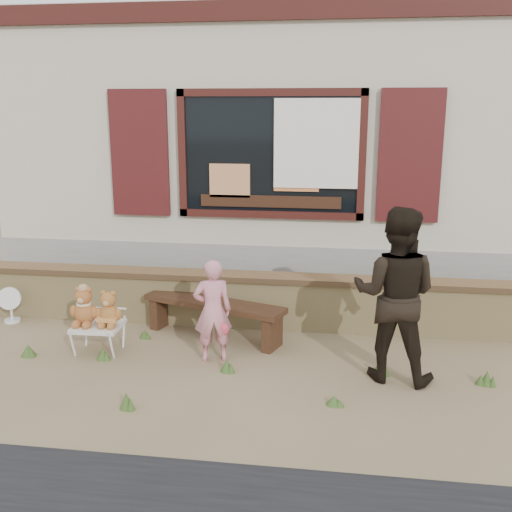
% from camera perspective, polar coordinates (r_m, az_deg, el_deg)
% --- Properties ---
extents(ground, '(80.00, 80.00, 0.00)m').
position_cam_1_polar(ground, '(6.64, -0.75, -9.66)').
color(ground, brown).
rests_on(ground, ground).
extents(shopfront, '(8.04, 5.13, 4.00)m').
position_cam_1_polar(shopfront, '(10.56, 3.07, 10.37)').
color(shopfront, '#A99D88').
rests_on(shopfront, ground).
extents(brick_wall, '(7.10, 0.36, 0.67)m').
position_cam_1_polar(brick_wall, '(7.44, 0.44, -4.19)').
color(brick_wall, tan).
rests_on(brick_wall, ground).
extents(bench, '(1.78, 0.94, 0.45)m').
position_cam_1_polar(bench, '(7.10, -4.03, -5.22)').
color(bench, black).
rests_on(bench, ground).
extents(folding_chair, '(0.53, 0.47, 0.32)m').
position_cam_1_polar(folding_chair, '(6.92, -14.81, -6.57)').
color(folding_chair, beige).
rests_on(folding_chair, ground).
extents(teddy_bear_left, '(0.33, 0.29, 0.44)m').
position_cam_1_polar(teddy_bear_left, '(6.89, -16.03, -4.52)').
color(teddy_bear_left, brown).
rests_on(teddy_bear_left, folding_chair).
extents(teddy_bear_right, '(0.31, 0.27, 0.41)m').
position_cam_1_polar(teddy_bear_right, '(6.79, -13.83, -4.79)').
color(teddy_bear_right, brown).
rests_on(teddy_bear_right, folding_chair).
extents(child, '(0.47, 0.37, 1.12)m').
position_cam_1_polar(child, '(6.40, -4.15, -5.21)').
color(child, pink).
rests_on(child, ground).
extents(adult, '(0.97, 0.83, 1.75)m').
position_cam_1_polar(adult, '(6.03, 13.11, -3.62)').
color(adult, black).
rests_on(adult, ground).
extents(fan_left, '(0.30, 0.20, 0.47)m').
position_cam_1_polar(fan_left, '(8.22, -22.32, -4.28)').
color(fan_left, silver).
rests_on(fan_left, ground).
extents(grass_tufts, '(4.98, 1.81, 0.16)m').
position_cam_1_polar(grass_tufts, '(6.25, -1.90, -10.55)').
color(grass_tufts, '#375221').
rests_on(grass_tufts, ground).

